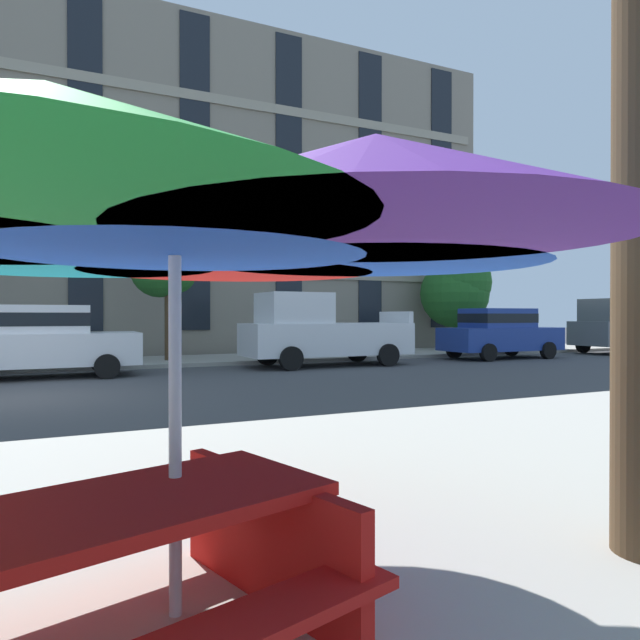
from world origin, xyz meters
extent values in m
plane|color=#424244|center=(0.00, 0.00, 0.00)|extent=(120.00, 120.00, 0.00)
cube|color=#9E998E|center=(0.00, 6.80, 0.06)|extent=(56.00, 3.60, 0.12)
cube|color=gray|center=(0.00, 15.00, 6.40)|extent=(37.15, 12.00, 12.80)
cube|color=#9E937F|center=(0.00, 8.96, 3.20)|extent=(36.41, 0.08, 0.36)
cube|color=#9E937F|center=(0.00, 8.96, 6.40)|extent=(36.41, 0.08, 0.36)
cube|color=#9E937F|center=(0.00, 8.96, 9.60)|extent=(36.41, 0.08, 0.36)
cube|color=black|center=(1.86, 8.97, 6.80)|extent=(1.10, 0.06, 11.60)
cube|color=black|center=(5.57, 8.97, 6.80)|extent=(1.10, 0.06, 11.60)
cube|color=black|center=(9.29, 8.97, 6.80)|extent=(1.10, 0.06, 11.60)
cube|color=black|center=(13.00, 8.97, 6.80)|extent=(1.10, 0.06, 11.60)
cube|color=black|center=(16.72, 8.97, 6.80)|extent=(1.10, 0.06, 11.60)
cube|color=silver|center=(0.66, 3.70, 0.70)|extent=(4.40, 1.76, 0.80)
cube|color=silver|center=(0.51, 3.70, 1.44)|extent=(2.30, 1.55, 0.68)
cube|color=black|center=(0.51, 3.70, 1.44)|extent=(2.32, 1.57, 0.32)
cylinder|color=black|center=(2.02, 4.58, 0.30)|extent=(0.60, 0.22, 0.60)
cylinder|color=black|center=(2.02, 2.82, 0.30)|extent=(0.60, 0.22, 0.60)
cube|color=silver|center=(8.39, 3.70, 0.82)|extent=(5.10, 1.90, 0.96)
cube|color=silver|center=(7.29, 3.70, 1.75)|extent=(1.90, 1.75, 0.90)
cube|color=silver|center=(10.86, 3.70, 1.48)|extent=(0.16, 1.75, 0.36)
cylinder|color=black|center=(9.97, 4.65, 0.34)|extent=(0.68, 0.22, 0.68)
cylinder|color=black|center=(9.97, 2.75, 0.34)|extent=(0.68, 0.22, 0.68)
cylinder|color=black|center=(6.81, 4.65, 0.34)|extent=(0.68, 0.22, 0.68)
cylinder|color=black|center=(6.81, 2.75, 0.34)|extent=(0.68, 0.22, 0.68)
cube|color=navy|center=(15.29, 3.70, 0.70)|extent=(4.40, 1.76, 0.80)
cube|color=navy|center=(15.14, 3.70, 1.44)|extent=(2.30, 1.55, 0.68)
cube|color=black|center=(15.14, 3.70, 1.44)|extent=(2.32, 1.57, 0.32)
cylinder|color=black|center=(16.66, 4.58, 0.30)|extent=(0.60, 0.22, 0.60)
cylinder|color=black|center=(16.66, 2.82, 0.30)|extent=(0.60, 0.22, 0.60)
cylinder|color=black|center=(13.93, 4.58, 0.30)|extent=(0.60, 0.22, 0.60)
cylinder|color=black|center=(13.93, 2.82, 0.30)|extent=(0.60, 0.22, 0.60)
cube|color=slate|center=(22.22, 3.70, 0.82)|extent=(5.10, 1.90, 0.96)
cube|color=slate|center=(21.12, 3.70, 1.75)|extent=(1.90, 1.75, 0.90)
cylinder|color=black|center=(23.80, 4.65, 0.34)|extent=(0.68, 0.22, 0.68)
cylinder|color=black|center=(20.64, 4.65, 0.34)|extent=(0.68, 0.22, 0.68)
cylinder|color=black|center=(20.64, 2.75, 0.34)|extent=(0.68, 0.22, 0.68)
cylinder|color=#4C3823|center=(4.15, 6.48, 1.19)|extent=(0.22, 0.22, 2.39)
sphere|color=#236023|center=(4.31, 6.54, 3.23)|extent=(1.48, 1.48, 1.48)
sphere|color=#236023|center=(3.90, 6.62, 3.02)|extent=(1.84, 1.84, 1.84)
sphere|color=#236023|center=(4.42, 6.51, 2.85)|extent=(1.20, 1.20, 1.20)
sphere|color=#236023|center=(3.86, 6.41, 2.89)|extent=(1.25, 1.25, 1.25)
cylinder|color=brown|center=(16.33, 7.37, 0.86)|extent=(0.32, 0.32, 1.72)
sphere|color=#236023|center=(16.36, 7.16, 2.97)|extent=(2.43, 2.43, 2.43)
sphere|color=#236023|center=(16.46, 7.37, 2.85)|extent=(2.11, 2.11, 2.11)
sphere|color=#236023|center=(16.32, 7.25, 2.93)|extent=(2.69, 2.69, 2.69)
sphere|color=#236023|center=(16.18, 7.37, 2.46)|extent=(2.87, 2.87, 2.87)
cylinder|color=silver|center=(1.36, -9.00, 1.09)|extent=(0.06, 0.06, 2.18)
cone|color=blue|center=(2.43, -9.00, 1.99)|extent=(1.88, 1.88, 0.37)
cone|color=red|center=(1.89, -8.07, 1.99)|extent=(1.88, 1.88, 0.37)
cone|color=#199EB2|center=(0.82, -8.07, 1.99)|extent=(1.88, 1.88, 0.37)
cone|color=green|center=(0.82, -9.93, 1.99)|extent=(1.88, 1.88, 0.37)
cone|color=#662D9E|center=(1.89, -9.93, 1.99)|extent=(1.88, 1.88, 0.37)
cone|color=blue|center=(1.36, -9.00, 2.03)|extent=(1.80, 1.80, 0.45)
cube|color=red|center=(1.04, -9.26, 0.74)|extent=(1.95, 1.26, 0.06)
cube|color=red|center=(0.87, -8.66, 0.44)|extent=(1.81, 0.76, 0.05)
cube|color=red|center=(1.79, -9.05, 0.37)|extent=(0.46, 1.37, 0.74)
camera|label=1|loc=(0.84, -11.67, 1.53)|focal=31.64mm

